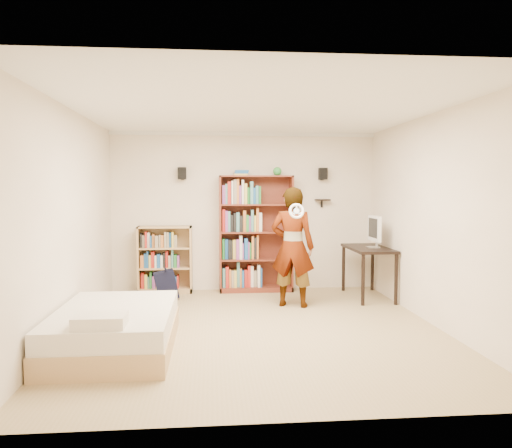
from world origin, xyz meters
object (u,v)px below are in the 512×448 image
(tall_bookshelf, at_px, (256,234))
(daybed, at_px, (115,324))
(person, at_px, (293,247))
(low_bookshelf, at_px, (165,259))
(computer_desk, at_px, (368,272))

(tall_bookshelf, relative_size, daybed, 1.03)
(daybed, height_order, person, person)
(tall_bookshelf, relative_size, low_bookshelf, 1.76)
(low_bookshelf, xyz_separation_m, person, (1.97, -1.17, 0.33))
(tall_bookshelf, distance_m, daybed, 3.53)
(low_bookshelf, bearing_deg, tall_bookshelf, -0.50)
(tall_bookshelf, bearing_deg, computer_desk, -20.65)
(computer_desk, bearing_deg, daybed, -147.02)
(tall_bookshelf, xyz_separation_m, daybed, (-1.80, -2.96, -0.70))
(low_bookshelf, bearing_deg, person, -30.66)
(tall_bookshelf, distance_m, low_bookshelf, 1.59)
(low_bookshelf, height_order, daybed, low_bookshelf)
(computer_desk, bearing_deg, tall_bookshelf, 159.35)
(tall_bookshelf, height_order, low_bookshelf, tall_bookshelf)
(low_bookshelf, bearing_deg, computer_desk, -11.59)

